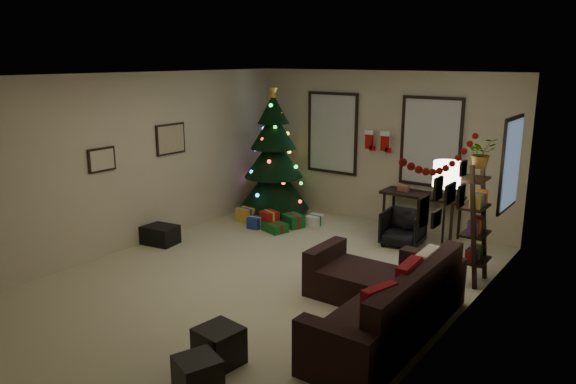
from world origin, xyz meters
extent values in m
plane|color=#C1B992|center=(0.00, 0.00, 0.00)|extent=(7.00, 7.00, 0.00)
plane|color=white|center=(0.00, 0.00, 2.70)|extent=(7.00, 7.00, 0.00)
plane|color=#C3B694|center=(0.00, 3.50, 1.35)|extent=(5.00, 0.00, 5.00)
plane|color=#C3B694|center=(-2.50, 0.00, 1.35)|extent=(0.00, 7.00, 7.00)
plane|color=#C3B694|center=(2.50, 0.00, 1.35)|extent=(0.00, 7.00, 7.00)
cube|color=#728CB2|center=(-0.95, 3.47, 1.55)|extent=(0.94, 0.02, 1.35)
cube|color=beige|center=(-0.95, 3.47, 1.55)|extent=(0.94, 0.03, 1.35)
cube|color=#728CB2|center=(0.95, 3.47, 1.55)|extent=(0.94, 0.02, 1.35)
cube|color=beige|center=(0.95, 3.47, 1.55)|extent=(0.94, 0.03, 1.35)
cube|color=#728CB2|center=(2.47, 2.55, 1.50)|extent=(0.05, 0.27, 1.17)
cube|color=beige|center=(2.47, 2.55, 1.50)|extent=(0.05, 0.45, 1.17)
cylinder|color=black|center=(-1.82, 2.80, 0.15)|extent=(0.10, 0.10, 0.29)
cone|color=black|center=(-1.82, 2.80, 0.59)|extent=(1.33, 1.33, 0.93)
cone|color=black|center=(-1.82, 2.80, 1.12)|extent=(1.09, 1.09, 0.78)
cone|color=black|center=(-1.82, 2.80, 1.61)|extent=(0.86, 0.86, 0.68)
cone|color=black|center=(-1.82, 2.80, 2.00)|extent=(0.59, 0.59, 0.54)
cylinder|color=maroon|center=(-1.82, 2.80, 0.02)|extent=(1.07, 1.07, 0.04)
cube|color=gold|center=(-2.05, 2.55, 0.14)|extent=(0.26, 0.26, 0.28)
cube|color=#14591E|center=(-1.15, 1.95, 0.07)|extent=(0.40, 0.30, 0.15)
cube|color=navy|center=(-1.55, 1.90, 0.10)|extent=(0.22, 0.22, 0.20)
cube|color=maroon|center=(-1.35, 2.05, 0.15)|extent=(0.28, 0.25, 0.30)
cube|color=silver|center=(-0.80, 2.65, 0.09)|extent=(0.25, 0.30, 0.18)
cube|color=gold|center=(-1.95, 2.10, 0.12)|extent=(0.30, 0.22, 0.25)
cube|color=#14591E|center=(-1.05, 2.35, 0.11)|extent=(0.35, 0.28, 0.22)
cube|color=black|center=(2.03, -0.21, 0.18)|extent=(0.79, 2.11, 0.37)
cube|color=black|center=(2.33, -0.21, 0.60)|extent=(0.20, 2.11, 0.46)
cube|color=black|center=(2.03, -1.37, 0.29)|extent=(0.79, 0.20, 0.58)
cube|color=black|center=(2.03, 0.95, 0.29)|extent=(0.79, 0.20, 0.58)
cube|color=black|center=(1.26, 0.45, 0.18)|extent=(0.75, 0.79, 0.37)
cube|color=black|center=(0.79, 0.45, 0.29)|extent=(0.18, 0.79, 0.58)
cube|color=maroon|center=(2.21, -0.86, 0.64)|extent=(0.21, 0.42, 0.41)
cube|color=maroon|center=(2.21, -0.19, 0.64)|extent=(0.15, 0.47, 0.46)
cube|color=beige|center=(2.21, 0.30, 0.63)|extent=(0.14, 0.45, 0.45)
cube|color=black|center=(0.93, -1.69, 0.19)|extent=(0.44, 0.44, 0.38)
cube|color=black|center=(1.11, -2.16, 0.17)|extent=(0.47, 0.47, 0.34)
cube|color=black|center=(0.95, 3.22, 0.70)|extent=(1.33, 0.48, 0.05)
cylinder|color=black|center=(0.36, 3.03, 0.33)|extent=(0.05, 0.05, 0.67)
cylinder|color=black|center=(0.36, 3.41, 0.33)|extent=(0.05, 0.05, 0.67)
cylinder|color=black|center=(1.53, 3.03, 0.33)|extent=(0.05, 0.05, 0.67)
cylinder|color=black|center=(1.53, 3.41, 0.33)|extent=(0.05, 0.05, 0.67)
imported|color=black|center=(0.92, 2.57, 0.29)|extent=(0.60, 0.57, 0.57)
cube|color=black|center=(2.32, 1.54, 0.81)|extent=(0.05, 0.05, 1.62)
cube|color=black|center=(2.32, 1.97, 0.81)|extent=(0.05, 0.05, 1.62)
cube|color=black|center=(2.29, 1.76, 0.31)|extent=(0.30, 0.45, 0.03)
cube|color=black|center=(2.29, 1.76, 0.67)|extent=(0.30, 0.45, 0.03)
cube|color=black|center=(2.29, 1.76, 1.03)|extent=(0.30, 0.45, 0.03)
cube|color=black|center=(2.29, 1.76, 1.39)|extent=(0.30, 0.45, 0.03)
imported|color=#4C4C4C|center=(2.30, 1.67, 1.81)|extent=(0.58, 0.59, 0.50)
cylinder|color=black|center=(1.95, 1.48, 0.02)|extent=(0.28, 0.28, 0.03)
cylinder|color=black|center=(1.95, 1.48, 0.72)|extent=(0.03, 0.03, 1.37)
cylinder|color=white|center=(1.95, 1.48, 1.48)|extent=(0.35, 0.35, 0.33)
cube|color=black|center=(-2.48, 0.89, 1.61)|extent=(0.04, 0.60, 0.50)
cube|color=tan|center=(-2.48, 0.89, 1.61)|extent=(0.01, 0.54, 0.45)
cube|color=black|center=(-2.48, -0.45, 1.47)|extent=(0.04, 0.45, 0.35)
cube|color=#C3B694|center=(-2.48, -0.45, 1.47)|extent=(0.01, 0.41, 0.31)
cube|color=black|center=(2.48, -0.60, 1.55)|extent=(0.03, 0.22, 0.28)
cube|color=black|center=(2.48, -0.25, 1.70)|extent=(0.03, 0.18, 0.22)
cube|color=black|center=(2.48, -0.25, 1.40)|extent=(0.03, 0.20, 0.16)
cube|color=black|center=(2.48, 0.10, 1.58)|extent=(0.03, 0.26, 0.20)
cube|color=black|center=(2.48, 0.45, 1.48)|extent=(0.03, 0.18, 0.24)
cube|color=black|center=(2.48, 0.45, 1.78)|extent=(0.03, 0.16, 0.16)
cube|color=#990F0C|center=(-0.15, 3.39, 1.49)|extent=(0.14, 0.04, 0.30)
cube|color=white|center=(-0.15, 3.39, 1.64)|extent=(0.16, 0.05, 0.08)
cube|color=#990F0C|center=(-0.08, 3.39, 1.36)|extent=(0.10, 0.04, 0.08)
cube|color=#990F0C|center=(0.18, 3.33, 1.50)|extent=(0.14, 0.04, 0.30)
cube|color=white|center=(0.18, 3.33, 1.65)|extent=(0.16, 0.05, 0.08)
cube|color=#990F0C|center=(0.25, 3.33, 1.37)|extent=(0.10, 0.04, 0.08)
cube|color=black|center=(-2.29, 0.37, 0.15)|extent=(0.65, 0.48, 0.30)
camera|label=1|loc=(4.28, -5.18, 2.91)|focal=34.06mm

